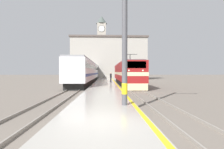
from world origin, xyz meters
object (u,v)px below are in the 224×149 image
at_px(catenary_mast, 126,29).
at_px(person_on_platform, 111,77).
at_px(passenger_train, 89,72).
at_px(clock_tower, 102,45).
at_px(locomotive_train, 126,74).

bearing_deg(catenary_mast, person_on_platform, 90.73).
height_order(passenger_train, catenary_mast, catenary_mast).
bearing_deg(passenger_train, clock_tower, 85.71).
bearing_deg(passenger_train, catenary_mast, -80.44).
bearing_deg(passenger_train, locomotive_train, -51.40).
bearing_deg(catenary_mast, passenger_train, 99.56).
xyz_separation_m(passenger_train, clock_tower, (2.11, 28.18, 10.18)).
bearing_deg(locomotive_train, passenger_train, 128.60).
relative_size(catenary_mast, clock_tower, 0.36).
height_order(catenary_mast, person_on_platform, catenary_mast).
bearing_deg(clock_tower, catenary_mast, -87.23).
bearing_deg(clock_tower, locomotive_train, -82.22).
bearing_deg(person_on_platform, catenary_mast, -89.27).
distance_m(passenger_train, catenary_mast, 29.50).
height_order(passenger_train, person_on_platform, passenger_train).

